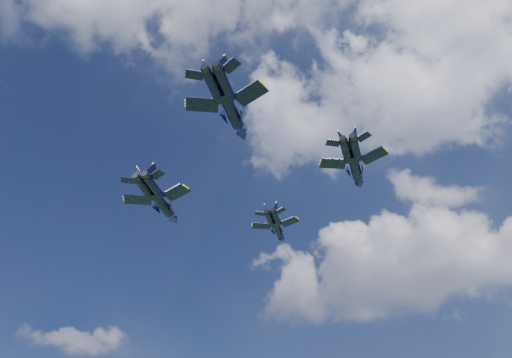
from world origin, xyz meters
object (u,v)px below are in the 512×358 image
(jet_right, at_px, (355,168))
(jet_slot, at_px, (232,111))
(jet_lead, at_px, (278,229))
(jet_left, at_px, (163,204))

(jet_right, bearing_deg, jet_slot, -132.25)
(jet_lead, relative_size, jet_right, 0.89)
(jet_right, relative_size, jet_slot, 0.88)
(jet_lead, distance_m, jet_slot, 37.87)
(jet_lead, distance_m, jet_right, 27.74)
(jet_lead, distance_m, jet_left, 25.88)
(jet_left, relative_size, jet_slot, 1.03)
(jet_left, bearing_deg, jet_slot, -43.63)
(jet_left, height_order, jet_right, jet_left)
(jet_lead, xyz_separation_m, jet_slot, (9.81, -36.53, -1.96))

